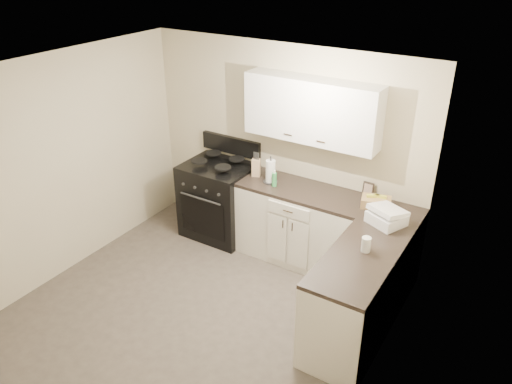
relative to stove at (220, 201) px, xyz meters
The scene contains 21 objects.
floor 1.71m from the stove, 63.41° to the right, with size 3.60×3.60×0.00m, color #473F38.
ceiling 2.62m from the stove, 63.41° to the right, with size 3.60×3.60×0.00m, color white.
wall_back 1.13m from the stove, 23.76° to the left, with size 3.60×3.60×0.00m, color beige.
wall_right 3.04m from the stove, 30.16° to the right, with size 3.60×3.60×0.00m, color beige.
wall_left 1.98m from the stove, 125.74° to the right, with size 3.60×3.60×0.00m, color beige.
wall_front 3.45m from the stove, 77.29° to the right, with size 3.60×3.60×0.00m, color beige.
base_cabinets_back 1.16m from the stove, ahead, with size 1.55×0.60×0.90m, color silver.
base_cabinets_right 2.32m from the stove, 15.60° to the right, with size 0.60×1.90×0.90m, color silver.
countertop_back 1.25m from the stove, ahead, with size 1.55×0.60×0.04m, color black.
countertop_right 2.37m from the stove, 15.60° to the right, with size 0.60×1.90×0.04m, color black.
upper_cabinets 1.81m from the stove, ahead, with size 1.55×0.30×0.70m, color silver.
stove is the anchor object (origin of this frame).
knife_block 0.79m from the stove, ahead, with size 0.10×0.09×0.22m, color tan.
paper_towel 0.98m from the stove, ahead, with size 0.11×0.11×0.27m, color white.
soap_bottle 1.03m from the stove, ahead, with size 0.06×0.06×0.17m, color green.
picture_frame 1.96m from the stove, ahead, with size 0.13×0.02×0.16m, color black.
wicker_basket 2.10m from the stove, ahead, with size 0.31×0.21×0.10m, color #A6824E.
countertop_grill 2.31m from the stove, ahead, with size 0.32×0.30×0.12m, color white.
glass_jar 2.44m from the stove, 19.43° to the right, with size 0.09×0.09×0.15m, color silver.
oven_mitt_near 2.33m from the stove, 34.61° to the right, with size 0.02×0.17×0.29m, color black.
oven_mitt_far 2.09m from the stove, 23.20° to the right, with size 0.02×0.17×0.29m, color black.
Camera 1 is at (2.68, -3.11, 3.54)m, focal length 35.00 mm.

